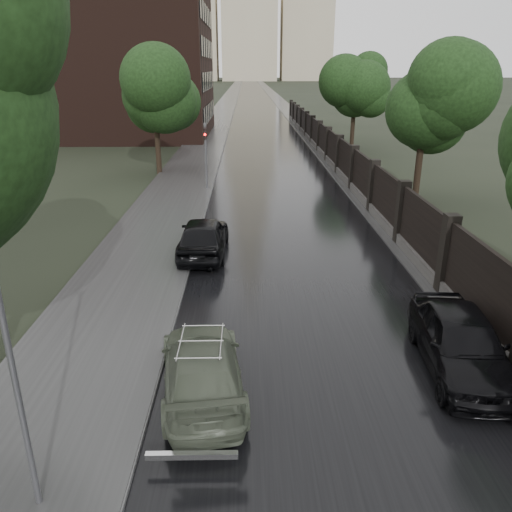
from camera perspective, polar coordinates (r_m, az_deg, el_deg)
The scene contains 14 objects.
road at distance 195.10m, azimuth -0.54°, elevation 18.66°, with size 8.00×420.00×0.02m, color black.
sidewalk_left at distance 195.13m, azimuth -2.40°, elevation 18.66°, with size 4.00×420.00×0.16m, color #2D2D2D.
verge_right at distance 195.22m, azimuth 1.17°, elevation 18.67°, with size 3.00×420.00×0.08m, color #2D2D2D.
fence_right at distance 38.01m, azimuth 8.92°, elevation 11.39°, with size 0.45×75.72×2.70m.
tree_left_far at distance 35.54m, azimuth -11.54°, elevation 17.48°, with size 4.25×4.25×7.39m.
tree_right_b at distance 28.61m, azimuth 18.75°, elevation 15.55°, with size 4.08×4.08×7.01m.
tree_right_c at distance 45.97m, azimuth 11.24°, elevation 17.78°, with size 4.08×4.08×7.01m.
lamp_post at distance 8.55m, azimuth -25.94°, elevation -12.12°, with size 0.25×0.12×5.11m.
traffic_light at distance 30.41m, azimuth -5.77°, elevation 11.89°, with size 0.16×0.32×4.00m.
brick_building at distance 59.28m, azimuth -18.31°, elevation 22.66°, with size 24.00×18.00×20.00m, color black.
stalinist_tower at distance 306.58m, azimuth -0.79°, elevation 26.59°, with size 92.00×30.00×159.00m.
volga_sedan at distance 11.64m, azimuth -6.17°, elevation -12.57°, with size 1.80×4.43×1.29m, color #4E5645.
hatchback_left at distance 19.84m, azimuth -6.03°, elevation 2.29°, with size 1.83×4.54×1.55m, color black.
car_right_near at distance 13.27m, azimuth 22.41°, elevation -9.06°, with size 1.82×4.51×1.54m, color black.
Camera 1 is at (-1.86, -4.96, 7.01)m, focal length 35.00 mm.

